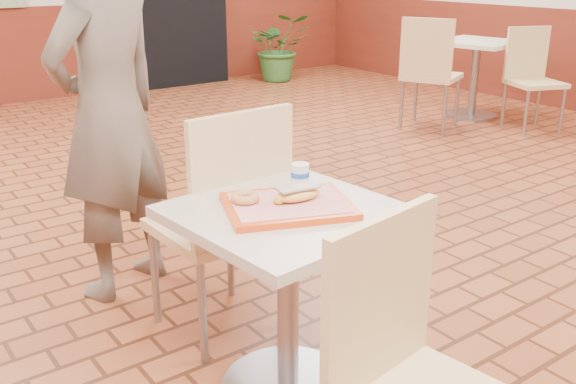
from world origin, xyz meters
TOP-DOWN VIEW (x-y plane):
  - wainscot_band at (0.00, 0.00)m, footprint 8.00×10.00m
  - main_table at (-1.12, -0.78)m, footprint 0.67×0.67m
  - chair_main_front at (-1.22, -1.45)m, footprint 0.47×0.47m
  - chair_main_back at (-1.09, -0.33)m, footprint 0.46×0.46m
  - customer at (-1.27, 0.33)m, footprint 0.72×0.61m
  - serving_tray at (-1.12, -0.78)m, footprint 0.40×0.31m
  - ring_donut at (-1.23, -0.70)m, footprint 0.10×0.10m
  - long_john_donut at (-1.09, -0.79)m, footprint 0.17×0.10m
  - paper_cup at (-0.99, -0.68)m, footprint 0.07×0.07m
  - second_table at (2.91, 1.63)m, footprint 0.70×0.70m
  - chair_second_left at (2.14, 1.53)m, footprint 0.62×0.62m
  - chair_second_front at (2.93, 1.02)m, footprint 0.55×0.55m
  - potted_plant at (2.55, 4.40)m, footprint 0.95×0.90m

SIDE VIEW (x-z plane):
  - potted_plant at x=2.55m, z-range 0.00..0.84m
  - main_table at x=-1.12m, z-range 0.12..0.83m
  - second_table at x=2.91m, z-range 0.13..0.87m
  - wainscot_band at x=0.00m, z-range 0.00..1.00m
  - chair_main_front at x=-1.22m, z-range 0.05..0.95m
  - chair_second_front at x=2.93m, z-range 0.05..0.96m
  - chair_main_back at x=-1.09m, z-range 0.06..1.02m
  - chair_second_left at x=2.14m, z-range 0.06..1.06m
  - serving_tray at x=-1.12m, z-range 0.71..0.73m
  - ring_donut at x=-1.23m, z-range 0.73..0.76m
  - long_john_donut at x=-1.09m, z-range 0.73..0.78m
  - paper_cup at x=-0.99m, z-range 0.73..0.82m
  - customer at x=-1.27m, z-range 0.00..1.70m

